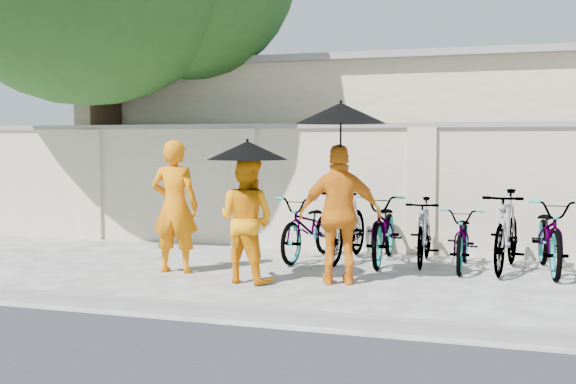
% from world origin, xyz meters
% --- Properties ---
extents(ground, '(80.00, 80.00, 0.00)m').
position_xyz_m(ground, '(0.00, 0.00, 0.00)').
color(ground, silver).
extents(kerb, '(40.00, 0.16, 0.12)m').
position_xyz_m(kerb, '(0.00, -1.70, 0.06)').
color(kerb, gray).
rests_on(kerb, ground).
extents(compound_wall, '(20.00, 0.30, 2.00)m').
position_xyz_m(compound_wall, '(1.00, 3.20, 1.00)').
color(compound_wall, beige).
rests_on(compound_wall, ground).
extents(building_behind, '(14.00, 6.00, 3.20)m').
position_xyz_m(building_behind, '(2.00, 7.00, 1.60)').
color(building_behind, beige).
rests_on(building_behind, ground).
extents(monk_left, '(0.70, 0.49, 1.81)m').
position_xyz_m(monk_left, '(-0.98, 0.44, 0.90)').
color(monk_left, orange).
rests_on(monk_left, ground).
extents(monk_center, '(0.88, 0.75, 1.59)m').
position_xyz_m(monk_center, '(0.19, 0.10, 0.79)').
color(monk_center, '#FF970A').
rests_on(monk_center, ground).
extents(parasol_center, '(1.02, 1.02, 0.89)m').
position_xyz_m(parasol_center, '(0.24, 0.02, 1.67)').
color(parasol_center, black).
rests_on(parasol_center, ground).
extents(monk_right, '(1.11, 0.72, 1.75)m').
position_xyz_m(monk_right, '(1.36, 0.35, 0.87)').
color(monk_right, orange).
rests_on(monk_right, ground).
extents(parasol_right, '(1.12, 1.12, 1.27)m').
position_xyz_m(parasol_right, '(1.38, 0.27, 2.13)').
color(parasol_right, black).
rests_on(parasol_right, ground).
extents(bike_0, '(0.88, 1.93, 0.98)m').
position_xyz_m(bike_0, '(0.45, 2.05, 0.49)').
color(bike_0, slate).
rests_on(bike_0, ground).
extents(bike_1, '(0.65, 1.89, 1.12)m').
position_xyz_m(bike_1, '(1.03, 2.08, 0.56)').
color(bike_1, slate).
rests_on(bike_1, ground).
extents(bike_2, '(0.79, 2.01, 1.04)m').
position_xyz_m(bike_2, '(1.60, 2.08, 0.52)').
color(bike_2, slate).
rests_on(bike_2, ground).
extents(bike_3, '(0.51, 1.63, 0.97)m').
position_xyz_m(bike_3, '(2.17, 2.09, 0.49)').
color(bike_3, slate).
rests_on(bike_3, ground).
extents(bike_4, '(0.62, 1.69, 0.88)m').
position_xyz_m(bike_4, '(2.74, 1.90, 0.44)').
color(bike_4, slate).
rests_on(bike_4, ground).
extents(bike_5, '(0.76, 1.92, 1.12)m').
position_xyz_m(bike_5, '(3.31, 1.91, 0.56)').
color(bike_5, slate).
rests_on(bike_5, ground).
extents(bike_6, '(0.88, 2.02, 1.03)m').
position_xyz_m(bike_6, '(3.88, 1.97, 0.52)').
color(bike_6, slate).
rests_on(bike_6, ground).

